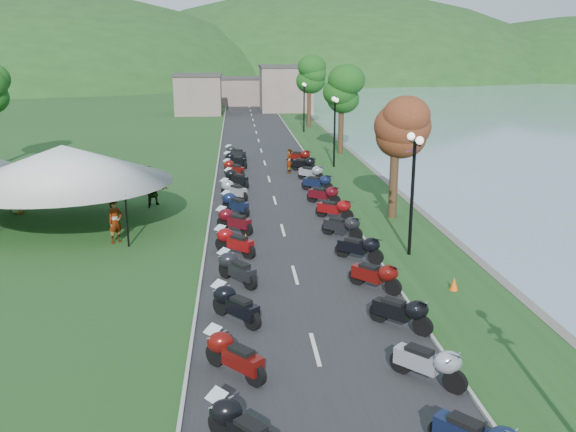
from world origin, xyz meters
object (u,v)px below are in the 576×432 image
object	(u,v)px
vendor_tent_main	(66,187)
pedestrian_a	(117,243)
pedestrian_b	(92,196)
pedestrian_c	(33,200)

from	to	relation	value
vendor_tent_main	pedestrian_a	world-z (taller)	vendor_tent_main
vendor_tent_main	pedestrian_b	bearing A→B (deg)	93.06
vendor_tent_main	pedestrian_b	distance (m)	6.76
vendor_tent_main	pedestrian_a	size ratio (longest dim) A/B	3.46
pedestrian_c	vendor_tent_main	bearing A→B (deg)	-20.83
pedestrian_a	pedestrian_c	world-z (taller)	pedestrian_c
vendor_tent_main	pedestrian_c	bearing A→B (deg)	121.10
pedestrian_a	pedestrian_b	distance (m)	9.70
pedestrian_a	pedestrian_c	xyz separation A→B (m)	(-6.34, 8.70, 0.00)
pedestrian_b	pedestrian_c	world-z (taller)	pedestrian_c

